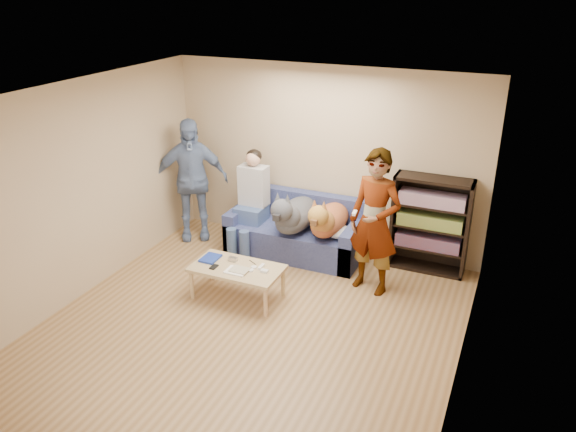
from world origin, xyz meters
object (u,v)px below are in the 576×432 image
at_px(person_standing_right, 375,222).
at_px(person_seated, 251,198).
at_px(person_standing_left, 191,180).
at_px(sofa, 297,234).
at_px(dog_gray, 294,215).
at_px(camera_silver, 233,259).
at_px(notebook_blue, 210,258).
at_px(dog_tan, 328,220).
at_px(coffee_table, 237,270).
at_px(bookshelf, 430,222).

distance_m(person_standing_right, person_seated, 1.98).
relative_size(person_standing_left, person_seated, 1.24).
bearing_deg(sofa, dog_gray, -79.05).
bearing_deg(camera_silver, dog_gray, 72.30).
bearing_deg(notebook_blue, person_standing_right, 23.81).
height_order(camera_silver, dog_tan, dog_tan).
distance_m(notebook_blue, coffee_table, 0.41).
bearing_deg(camera_silver, person_standing_left, 138.43).
distance_m(person_standing_left, notebook_blue, 1.69).
height_order(dog_gray, coffee_table, dog_gray).
bearing_deg(sofa, camera_silver, -102.93).
bearing_deg(person_standing_left, dog_gray, -33.63).
distance_m(dog_tan, coffee_table, 1.49).
height_order(person_standing_right, dog_tan, person_standing_right).
height_order(camera_silver, dog_gray, dog_gray).
bearing_deg(notebook_blue, bookshelf, 34.37).
height_order(sofa, coffee_table, sofa).
distance_m(person_standing_right, sofa, 1.53).
height_order(person_standing_left, camera_silver, person_standing_left).
distance_m(person_standing_right, notebook_blue, 2.07).
distance_m(person_seated, bookshelf, 2.49).
xyz_separation_m(notebook_blue, camera_silver, (0.28, 0.07, 0.01)).
xyz_separation_m(notebook_blue, coffee_table, (0.40, -0.05, -0.06)).
distance_m(camera_silver, sofa, 1.37).
bearing_deg(bookshelf, dog_gray, -165.14).
bearing_deg(dog_gray, person_standing_left, 177.45).
xyz_separation_m(person_seated, bookshelf, (2.46, 0.36, -0.09)).
xyz_separation_m(person_standing_right, coffee_table, (-1.44, -0.86, -0.54)).
relative_size(dog_gray, coffee_table, 1.17).
bearing_deg(camera_silver, coffee_table, -45.00).
distance_m(person_standing_left, bookshelf, 3.45).
bearing_deg(dog_gray, coffee_table, -100.70).
bearing_deg(bookshelf, person_standing_left, -173.47).
xyz_separation_m(person_standing_left, person_seated, (0.96, 0.03, -0.14)).
xyz_separation_m(person_standing_right, dog_tan, (-0.75, 0.42, -0.26)).
relative_size(camera_silver, dog_tan, 0.09).
xyz_separation_m(person_standing_right, notebook_blue, (-1.84, -0.81, -0.48)).
xyz_separation_m(camera_silver, dog_tan, (0.82, 1.16, 0.21)).
relative_size(notebook_blue, sofa, 0.14).
xyz_separation_m(dog_tan, bookshelf, (1.29, 0.40, 0.03)).
bearing_deg(dog_gray, person_standing_right, -16.13).
distance_m(dog_gray, bookshelf, 1.82).
bearing_deg(notebook_blue, person_seated, 93.36).
bearing_deg(dog_gray, camera_silver, -107.70).
distance_m(dog_gray, coffee_table, 1.27).
distance_m(person_seated, dog_tan, 1.18).
relative_size(camera_silver, sofa, 0.06).
bearing_deg(notebook_blue, person_standing_left, 129.96).
xyz_separation_m(camera_silver, person_seated, (-0.35, 1.20, 0.33)).
xyz_separation_m(camera_silver, dog_gray, (0.35, 1.10, 0.23)).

